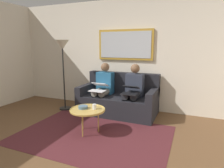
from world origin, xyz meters
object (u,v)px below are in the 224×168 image
object	(u,v)px
person_left	(133,89)
laptop_black	(130,90)
person_right	(103,86)
laptop_white	(99,87)
standing_lamp	(63,53)
coffee_table	(88,110)
cup	(94,107)
bowl	(83,107)
framed_mirror	(125,45)
couch	(119,99)

from	to	relation	value
person_left	laptop_black	xyz separation A→B (m)	(0.00, 0.23, 0.02)
laptop_black	person_right	xyz separation A→B (m)	(0.72, -0.23, -0.02)
laptop_white	standing_lamp	xyz separation A→B (m)	(0.95, -0.03, 0.74)
coffee_table	cup	size ratio (longest dim) A/B	6.89
person_left	cup	bearing A→B (deg)	70.60
coffee_table	person_right	bearing A→B (deg)	-78.73
cup	bowl	xyz separation A→B (m)	(0.20, 0.05, -0.02)
framed_mirror	standing_lamp	size ratio (longest dim) A/B	0.81
bowl	laptop_black	bearing A→B (deg)	-122.68
framed_mirror	bowl	xyz separation A→B (m)	(0.22, 1.60, -1.09)
framed_mirror	laptop_white	size ratio (longest dim) A/B	3.49
coffee_table	standing_lamp	distance (m)	1.79
laptop_white	standing_lamp	bearing A→B (deg)	-1.80
bowl	person_left	size ratio (longest dim) A/B	0.15
person_right	standing_lamp	xyz separation A→B (m)	(0.95, 0.20, 0.76)
standing_lamp	laptop_white	bearing A→B (deg)	178.20
person_left	framed_mirror	bearing A→B (deg)	-51.76
laptop_white	coffee_table	bearing A→B (deg)	103.97
couch	framed_mirror	bearing A→B (deg)	-90.00
bowl	laptop_white	world-z (taller)	laptop_white
person_right	standing_lamp	distance (m)	1.23
couch	laptop_white	size ratio (longest dim) A/B	4.47
couch	coffee_table	distance (m)	1.23
laptop_black	person_right	world-z (taller)	person_right
coffee_table	person_left	world-z (taller)	person_left
person_left	laptop_black	bearing A→B (deg)	90.00
coffee_table	bowl	distance (m)	0.10
bowl	framed_mirror	bearing A→B (deg)	-97.99
coffee_table	laptop_black	world-z (taller)	laptop_black
couch	framed_mirror	xyz separation A→B (m)	(0.00, -0.39, 1.24)
framed_mirror	laptop_black	size ratio (longest dim) A/B	3.57
couch	laptop_black	bearing A→B (deg)	140.15
cup	person_right	size ratio (longest dim) A/B	0.08
cup	standing_lamp	size ratio (longest dim) A/B	0.05
laptop_black	person_right	distance (m)	0.76
laptop_black	person_left	bearing A→B (deg)	-90.00
couch	cup	bearing A→B (deg)	88.77
cup	standing_lamp	distance (m)	1.80
coffee_table	bowl	bearing A→B (deg)	-2.53
person_right	person_left	bearing A→B (deg)	180.00
couch	person_left	xyz separation A→B (m)	(-0.36, 0.07, 0.29)
bowl	cup	bearing A→B (deg)	-165.51
couch	framed_mirror	distance (m)	1.30
coffee_table	person_left	size ratio (longest dim) A/B	0.54
coffee_table	laptop_black	size ratio (longest dim) A/B	1.65
coffee_table	laptop_black	xyz separation A→B (m)	(-0.49, -0.92, 0.21)
framed_mirror	laptop_white	bearing A→B (deg)	62.29
laptop_white	cup	bearing A→B (deg)	111.20
framed_mirror	cup	bearing A→B (deg)	89.08
cup	laptop_black	xyz separation A→B (m)	(-0.39, -0.86, 0.15)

